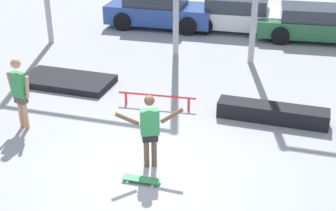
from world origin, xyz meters
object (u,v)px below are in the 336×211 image
Objects in this scene: grind_rail at (157,97)px; parked_car_white at (240,14)px; manual_pad at (67,81)px; parked_car_blue at (159,9)px; skateboarder at (150,128)px; skateboard at (141,179)px; grind_box at (272,113)px; parked_car_green at (317,24)px; bystander at (20,90)px.

grind_rail is 7.64m from parked_car_white.
parked_car_blue reaches higher than manual_pad.
skateboarder reaches higher than parked_car_blue.
skateboarder reaches higher than grind_rail.
manual_pad is at bearing -123.38° from parked_car_white.
skateboard is 0.37× the size of grind_rail.
skateboard is 0.28× the size of grind_box.
skateboard is 5.56m from manual_pad.
grind_box is (2.26, 3.45, 0.14)m from skateboard.
manual_pad is at bearing 131.46° from skateboard.
grind_box is 8.79m from parked_car_blue.
skateboarder is 10.34m from parked_car_white.
manual_pad is (-3.77, 3.45, -0.82)m from skateboarder.
grind_box is at bearing 1.29° from grind_rail.
skateboarder is at bearing -113.42° from parked_car_green.
parked_car_white is 2.43× the size of bystander.
skateboard is at bearing 169.17° from bystander.
bystander reaches higher than manual_pad.
grind_rail is 1.17× the size of bystander.
skateboarder is 0.60× the size of grind_box.
grind_box is 1.02× the size of manual_pad.
grind_rail is at bearing -133.22° from bystander.
skateboard is 11.06m from parked_car_green.
bystander reaches higher than parked_car_white.
parked_car_blue is (-2.20, 7.13, 0.45)m from grind_rail.
skateboarder is at bearing 89.62° from skateboard.
parked_car_blue is at bearing 107.12° from grind_rail.
bystander is at bearing -114.29° from parked_car_white.
grind_box reaches higher than grind_rail.
skateboard is at bearing -47.11° from manual_pad.
bystander reaches higher than parked_car_green.
skateboarder is at bearing 178.43° from bystander.
bystander reaches higher than parked_car_blue.
grind_box is 3.02m from grind_rail.
grind_box is 0.59× the size of parked_car_green.
skateboard is 4.13m from grind_box.
manual_pad is 0.58× the size of parked_car_green.
manual_pad is 0.62× the size of parked_car_blue.
skateboarder is at bearing -42.48° from manual_pad.
parked_car_green reaches higher than skateboard.
manual_pad is 2.89m from bystander.
parked_car_green is 2.58× the size of bystander.
grind_rail is at bearing 101.13° from skateboard.
bystander reaches higher than skateboard.
skateboarder is 10.46m from parked_car_green.
skateboarder is 3.70m from grind_box.
grind_box is 0.63× the size of parked_car_blue.
skateboarder reaches higher than skateboard.
bystander is (-0.55, -9.16, 0.29)m from parked_car_blue.
skateboarder is 0.79× the size of grind_rail.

